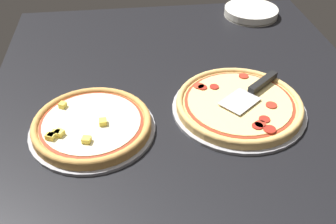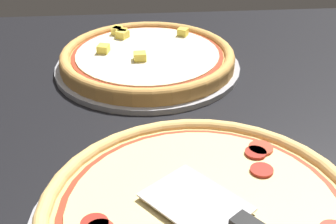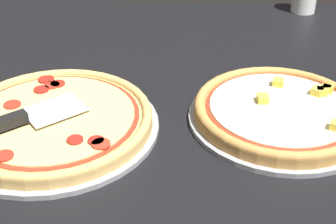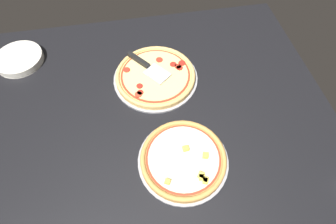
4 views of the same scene
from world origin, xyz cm
name	(u,v)px [view 3 (image 3 of 4)]	position (x,y,z in cm)	size (l,w,h in cm)	color
ground_plane	(131,146)	(0.00, 0.00, -1.80)	(155.52, 123.63, 3.60)	black
pizza_pan_front	(55,127)	(-2.62, -14.89, 0.50)	(40.12, 40.12, 1.00)	#939399
pizza_front	(53,119)	(-2.63, -14.89, 2.47)	(37.71, 37.71, 2.82)	#DBAD60
pizza_pan_back	(278,119)	(-6.85, 28.58, 0.50)	(35.50, 35.50, 1.00)	#939399
pizza_back	(280,110)	(-6.88, 28.63, 2.58)	(33.37, 33.37, 3.90)	#C68E47
serving_spatula	(8,123)	(2.22, -21.60, 4.59)	(19.33, 22.11, 2.00)	#B7B7BC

